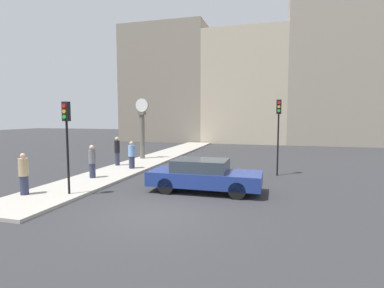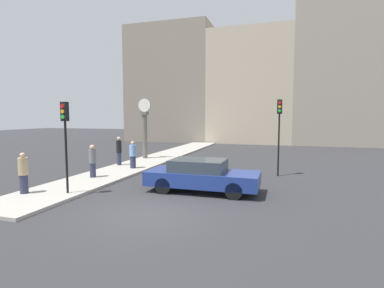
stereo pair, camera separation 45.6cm
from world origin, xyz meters
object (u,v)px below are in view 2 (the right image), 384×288
object	(u,v)px
traffic_light_near	(65,128)
pedestrian_tan_coat	(23,173)
street_clock	(145,129)
pedestrian_blue_stripe	(133,155)
pedestrian_black_jacket	(119,151)
traffic_light_far	(279,122)
pedestrian_grey_jacket	(93,161)
sedan_car	(202,175)

from	to	relation	value
traffic_light_near	pedestrian_tan_coat	xyz separation A→B (m)	(-1.63, -0.57, -1.81)
street_clock	pedestrian_blue_stripe	size ratio (longest dim) A/B	2.74
traffic_light_near	pedestrian_black_jacket	size ratio (longest dim) A/B	2.03
pedestrian_tan_coat	traffic_light_far	bearing A→B (deg)	37.12
traffic_light_near	pedestrian_blue_stripe	bearing A→B (deg)	92.91
traffic_light_near	street_clock	xyz separation A→B (m)	(-1.54, 10.20, -0.48)
traffic_light_far	pedestrian_tan_coat	bearing A→B (deg)	-142.88
street_clock	pedestrian_tan_coat	bearing A→B (deg)	-90.45
pedestrian_blue_stripe	traffic_light_near	bearing A→B (deg)	-87.09
pedestrian_grey_jacket	pedestrian_blue_stripe	bearing A→B (deg)	77.98
traffic_light_near	pedestrian_grey_jacket	distance (m)	3.64
pedestrian_blue_stripe	street_clock	bearing A→B (deg)	106.57
pedestrian_tan_coat	pedestrian_black_jacket	bearing A→B (deg)	90.63
sedan_car	traffic_light_near	size ratio (longest dim) A/B	1.30
traffic_light_near	pedestrian_black_jacket	distance (m)	7.24
pedestrian_blue_stripe	pedestrian_black_jacket	world-z (taller)	pedestrian_black_jacket
sedan_car	pedestrian_black_jacket	distance (m)	8.12
sedan_car	pedestrian_black_jacket	xyz separation A→B (m)	(-6.71, 4.57, 0.33)
traffic_light_near	pedestrian_grey_jacket	xyz separation A→B (m)	(-0.95, 3.02, -1.79)
sedan_car	traffic_light_near	bearing A→B (deg)	-155.65
pedestrian_tan_coat	street_clock	bearing A→B (deg)	89.55
pedestrian_blue_stripe	pedestrian_tan_coat	world-z (taller)	pedestrian_tan_coat
traffic_light_near	traffic_light_far	bearing A→B (deg)	40.01
pedestrian_black_jacket	pedestrian_tan_coat	bearing A→B (deg)	-89.37
traffic_light_far	pedestrian_blue_stripe	xyz separation A→B (m)	(-8.35, -0.70, -2.00)
pedestrian_black_jacket	traffic_light_far	bearing A→B (deg)	-0.45
pedestrian_blue_stripe	pedestrian_grey_jacket	xyz separation A→B (m)	(-0.65, -3.03, 0.04)
traffic_light_far	pedestrian_grey_jacket	xyz separation A→B (m)	(-9.00, -3.73, -1.96)
pedestrian_grey_jacket	street_clock	bearing A→B (deg)	94.68
pedestrian_blue_stripe	pedestrian_tan_coat	distance (m)	6.75
street_clock	pedestrian_tan_coat	world-z (taller)	street_clock
traffic_light_far	pedestrian_grey_jacket	size ratio (longest dim) A/B	2.48
traffic_light_near	street_clock	world-z (taller)	street_clock
traffic_light_near	street_clock	size ratio (longest dim) A/B	0.83
traffic_light_far	traffic_light_near	bearing A→B (deg)	-139.99
sedan_car	street_clock	size ratio (longest dim) A/B	1.07
traffic_light_near	street_clock	bearing A→B (deg)	98.59
sedan_car	pedestrian_grey_jacket	distance (m)	6.01
sedan_car	traffic_light_far	world-z (taller)	traffic_light_far
traffic_light_far	pedestrian_blue_stripe	distance (m)	8.62
sedan_car	pedestrian_tan_coat	bearing A→B (deg)	-156.88
pedestrian_tan_coat	pedestrian_black_jacket	world-z (taller)	pedestrian_black_jacket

